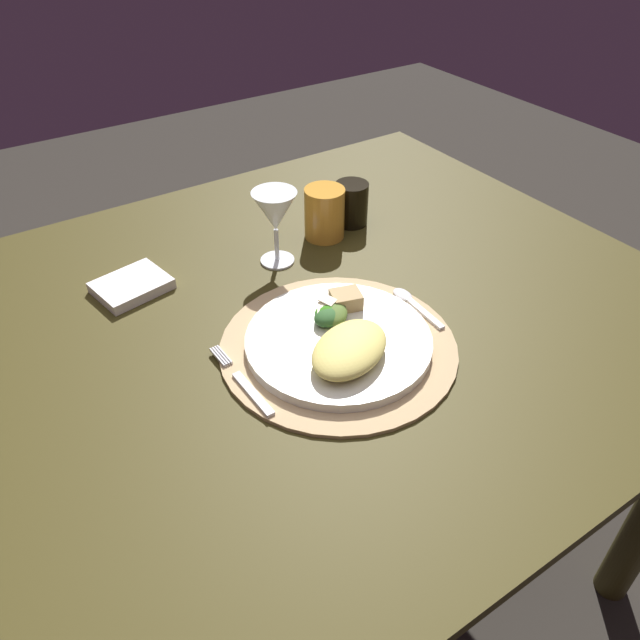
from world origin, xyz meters
TOP-DOWN VIEW (x-y plane):
  - ground_plane at (0.00, 0.00)m, footprint 6.00×6.00m
  - dining_table at (0.00, 0.00)m, footprint 1.39×1.03m
  - placemat at (0.07, -0.11)m, footprint 0.36×0.36m
  - dinner_plate at (0.07, -0.11)m, footprint 0.28×0.28m
  - pasta_serving at (0.05, -0.15)m, footprint 0.17×0.14m
  - salad_greens at (0.08, -0.07)m, footprint 0.07×0.07m
  - bread_piece at (0.12, -0.05)m, footprint 0.06×0.05m
  - fork at (-0.09, -0.10)m, footprint 0.02×0.16m
  - spoon at (0.23, -0.08)m, footprint 0.02×0.12m
  - napkin at (-0.14, 0.21)m, footprint 0.13×0.11m
  - wine_glass at (0.11, 0.15)m, footprint 0.08×0.08m
  - amber_tumbler at (0.23, 0.18)m, footprint 0.08×0.08m
  - dark_tumbler at (0.31, 0.19)m, footprint 0.07×0.07m

SIDE VIEW (x-z plane):
  - ground_plane at x=0.00m, z-range 0.00..0.00m
  - dining_table at x=0.00m, z-range 0.24..0.99m
  - placemat at x=0.07m, z-range 0.75..0.76m
  - fork at x=-0.09m, z-range 0.76..0.76m
  - spoon at x=0.23m, z-range 0.76..0.76m
  - napkin at x=-0.14m, z-range 0.75..0.77m
  - dinner_plate at x=0.07m, z-range 0.76..0.77m
  - salad_greens at x=0.08m, z-range 0.77..0.80m
  - bread_piece at x=0.12m, z-range 0.77..0.80m
  - pasta_serving at x=0.05m, z-range 0.77..0.81m
  - dark_tumbler at x=0.31m, z-range 0.75..0.84m
  - amber_tumbler at x=0.23m, z-range 0.75..0.85m
  - wine_glass at x=0.11m, z-range 0.78..0.92m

